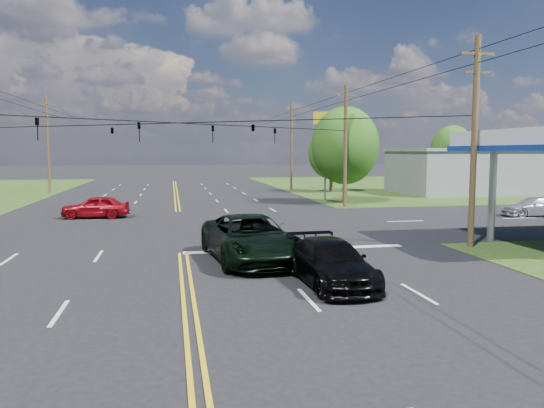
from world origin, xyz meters
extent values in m
plane|color=black|center=(0.00, 12.00, 0.00)|extent=(280.00, 280.00, 0.00)
cube|color=#273C13|center=(35.00, 44.00, 0.00)|extent=(46.00, 48.00, 0.03)
cube|color=silver|center=(5.00, 4.00, 0.00)|extent=(10.00, 0.50, 0.02)
cube|color=slate|center=(30.00, 32.00, 2.20)|extent=(14.00, 10.00, 4.40)
cylinder|color=#A5A5AA|center=(15.00, 4.50, 2.33)|extent=(0.36, 0.36, 4.65)
cylinder|color=#3F301A|center=(13.00, 3.00, 4.75)|extent=(0.28, 0.28, 9.50)
cube|color=#3F301A|center=(13.00, 3.00, 8.70)|extent=(1.60, 0.12, 0.12)
cube|color=#3F301A|center=(13.00, 3.00, 7.90)|extent=(1.20, 0.10, 0.10)
cylinder|color=#3F301A|center=(13.00, 21.00, 4.75)|extent=(0.28, 0.28, 9.50)
cube|color=#3F301A|center=(13.00, 21.00, 8.70)|extent=(1.60, 0.12, 0.12)
cube|color=#3F301A|center=(13.00, 21.00, 7.90)|extent=(1.20, 0.10, 0.10)
cylinder|color=#3F301A|center=(-13.00, 40.00, 5.00)|extent=(0.28, 0.28, 10.00)
cube|color=#3F301A|center=(-13.00, 40.00, 9.20)|extent=(1.60, 0.12, 0.12)
cube|color=#3F301A|center=(-13.00, 40.00, 8.40)|extent=(1.20, 0.10, 0.10)
cylinder|color=#3F301A|center=(13.00, 40.00, 5.00)|extent=(0.28, 0.28, 10.00)
cube|color=#3F301A|center=(13.00, 40.00, 9.20)|extent=(1.60, 0.12, 0.12)
cube|color=#3F301A|center=(13.00, 40.00, 8.40)|extent=(1.20, 0.10, 0.10)
imported|color=black|center=(-6.50, 7.50, 5.42)|extent=(0.17, 0.21, 1.05)
imported|color=black|center=(-2.08, 10.56, 5.42)|extent=(0.17, 0.21, 1.05)
imported|color=black|center=(2.08, 13.44, 5.42)|extent=(0.17, 0.21, 1.05)
imported|color=black|center=(6.50, 16.50, 5.42)|extent=(0.17, 0.21, 1.05)
imported|color=black|center=(-3.90, 14.70, 5.70)|extent=(1.24, 0.26, 0.50)
imported|color=black|center=(3.90, 9.30, 5.70)|extent=(1.24, 0.26, 0.50)
cylinder|color=black|center=(13.00, 10.00, 8.90)|extent=(0.04, 100.00, 0.04)
cylinder|color=black|center=(13.00, 10.00, 8.30)|extent=(0.04, 100.00, 0.04)
cylinder|color=#3F301A|center=(14.00, 24.00, 1.65)|extent=(0.36, 0.36, 3.30)
ellipsoid|color=#1A4A13|center=(14.00, 24.00, 4.88)|extent=(5.70, 5.70, 6.60)
cylinder|color=#3F301A|center=(16.50, 36.00, 1.43)|extent=(0.36, 0.36, 2.86)
ellipsoid|color=#1A4A13|center=(16.50, 36.00, 4.23)|extent=(4.94, 4.94, 5.72)
cylinder|color=#3F301A|center=(34.00, 42.00, 1.54)|extent=(0.36, 0.36, 3.08)
ellipsoid|color=#1A4A13|center=(34.00, 42.00, 4.55)|extent=(5.32, 5.32, 6.16)
imported|color=black|center=(2.63, 1.92, 0.92)|extent=(3.75, 6.89, 1.83)
imported|color=black|center=(4.71, -2.30, 0.73)|extent=(2.29, 5.13, 1.46)
imported|color=maroon|center=(-5.39, 17.50, 0.74)|extent=(4.46, 2.04, 1.48)
imported|color=silver|center=(23.84, 13.00, 0.65)|extent=(4.57, 2.04, 1.30)
cylinder|color=#A5A5AA|center=(13.00, 26.45, 3.96)|extent=(0.20, 0.20, 7.92)
cube|color=yellow|center=(13.00, 26.45, 7.32)|extent=(2.12, 1.01, 1.09)
camera|label=1|loc=(-0.43, -18.87, 4.40)|focal=35.00mm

